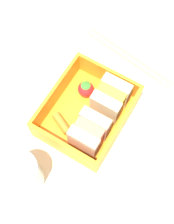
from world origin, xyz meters
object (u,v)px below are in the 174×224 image
(carrot_stick_far_left, at_px, (62,123))
(drinking_glass, at_px, (23,174))
(sandwich_left, at_px, (110,99))
(chopstick_pair, at_px, (129,57))
(strawberry_far_left, at_px, (86,89))
(sandwich_center_left, at_px, (89,133))
(folded_napkin, at_px, (3,89))

(carrot_stick_far_left, bearing_deg, drinking_glass, 0.30)
(sandwich_left, distance_m, chopstick_pair, 0.13)
(sandwich_left, relative_size, strawberry_far_left, 1.75)
(strawberry_far_left, relative_size, drinking_glass, 0.40)
(strawberry_far_left, bearing_deg, sandwich_center_left, 34.88)
(strawberry_far_left, relative_size, carrot_stick_far_left, 0.89)
(sandwich_center_left, distance_m, drinking_glass, 0.13)
(drinking_glass, xyz_separation_m, folded_napkin, (-0.12, -0.14, -0.04))
(sandwich_left, bearing_deg, drinking_glass, -16.44)
(strawberry_far_left, bearing_deg, drinking_glass, -1.00)
(sandwich_left, relative_size, chopstick_pair, 0.30)
(carrot_stick_far_left, bearing_deg, folded_napkin, -92.45)
(sandwich_left, distance_m, drinking_glass, 0.20)
(drinking_glass, bearing_deg, carrot_stick_far_left, -179.70)
(chopstick_pair, distance_m, drinking_glass, 0.32)
(sandwich_center_left, xyz_separation_m, strawberry_far_left, (-0.08, -0.05, -0.02))
(folded_napkin, bearing_deg, drinking_glass, 50.31)
(carrot_stick_far_left, height_order, drinking_glass, drinking_glass)
(chopstick_pair, bearing_deg, drinking_glass, -6.60)
(sandwich_center_left, relative_size, carrot_stick_far_left, 1.55)
(carrot_stick_far_left, distance_m, drinking_glass, 0.12)
(sandwich_center_left, relative_size, chopstick_pair, 0.30)
(carrot_stick_far_left, distance_m, chopstick_pair, 0.20)
(carrot_stick_far_left, height_order, folded_napkin, carrot_stick_far_left)
(carrot_stick_far_left, distance_m, folded_napkin, 0.14)
(chopstick_pair, bearing_deg, carrot_stick_far_left, -10.45)
(carrot_stick_far_left, relative_size, folded_napkin, 0.31)
(strawberry_far_left, distance_m, chopstick_pair, 0.13)
(sandwich_left, bearing_deg, sandwich_center_left, 0.00)
(strawberry_far_left, distance_m, carrot_stick_far_left, 0.08)
(strawberry_far_left, bearing_deg, folded_napkin, -63.64)
(strawberry_far_left, xyz_separation_m, folded_napkin, (0.07, -0.15, -0.03))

